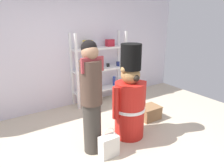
# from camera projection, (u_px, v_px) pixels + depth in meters

# --- Properties ---
(ground_plane) EXTENTS (6.40, 6.40, 0.00)m
(ground_plane) POSITION_uv_depth(u_px,v_px,m) (120.00, 154.00, 3.13)
(ground_plane) COLOR beige
(back_wall) EXTENTS (6.40, 0.12, 2.60)m
(back_wall) POSITION_uv_depth(u_px,v_px,m) (61.00, 49.00, 4.48)
(back_wall) COLOR silver
(back_wall) RESTS_ON ground_plane
(merchandise_shelf) EXTENTS (1.33, 0.35, 1.64)m
(merchandise_shelf) POSITION_uv_depth(u_px,v_px,m) (100.00, 67.00, 4.88)
(merchandise_shelf) COLOR white
(merchandise_shelf) RESTS_ON ground_plane
(teddy_bear_guard) EXTENTS (0.67, 0.51, 1.57)m
(teddy_bear_guard) POSITION_uv_depth(u_px,v_px,m) (130.00, 100.00, 3.43)
(teddy_bear_guard) COLOR red
(teddy_bear_guard) RESTS_ON ground_plane
(person_shopper) EXTENTS (0.33, 0.31, 1.67)m
(person_shopper) POSITION_uv_depth(u_px,v_px,m) (91.00, 96.00, 2.95)
(person_shopper) COLOR #38332D
(person_shopper) RESTS_ON ground_plane
(shopping_bag) EXTENTS (0.28, 0.16, 0.46)m
(shopping_bag) POSITION_uv_depth(u_px,v_px,m) (109.00, 146.00, 3.04)
(shopping_bag) COLOR silver
(shopping_bag) RESTS_ON ground_plane
(display_crate) EXTENTS (0.43, 0.34, 0.26)m
(display_crate) POSITION_uv_depth(u_px,v_px,m) (149.00, 112.00, 4.18)
(display_crate) COLOR olive
(display_crate) RESTS_ON ground_plane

